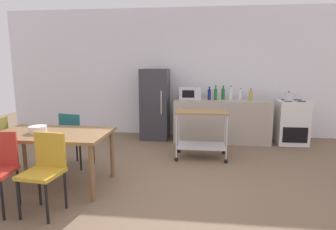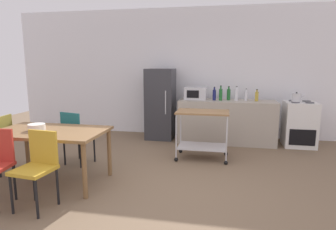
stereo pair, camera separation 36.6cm
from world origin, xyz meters
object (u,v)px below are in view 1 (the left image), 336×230
object	(u,v)px
microwave	(190,93)
bottle_sesame_oil	(223,94)
chair_teal	(75,136)
fruit_bowl	(38,129)
bottle_wine	(231,94)
refrigerator	(155,104)
dining_table	(53,138)
bottle_sparkling_water	(209,94)
bottle_soda	(216,94)
chair_mustard	(45,168)
kitchen_cart	(202,126)
kettle	(289,96)
stove_oven	(291,122)
bottle_hot_sauce	(240,95)
bottle_soy_sauce	(251,96)

from	to	relation	value
microwave	bottle_sesame_oil	world-z (taller)	bottle_sesame_oil
chair_teal	fruit_bowl	distance (m)	0.84
chair_teal	microwave	size ratio (longest dim) A/B	1.93
bottle_wine	fruit_bowl	distance (m)	3.86
fruit_bowl	refrigerator	bearing A→B (deg)	67.95
microwave	bottle_wine	xyz separation A→B (m)	(0.85, -0.04, -0.00)
dining_table	refrigerator	world-z (taller)	refrigerator
microwave	bottle_sparkling_water	world-z (taller)	bottle_sparkling_water
bottle_soda	bottle_sparkling_water	bearing A→B (deg)	-177.88
chair_mustard	kitchen_cart	distance (m)	2.74
kitchen_cart	microwave	bearing A→B (deg)	101.60
bottle_wine	fruit_bowl	xyz separation A→B (m)	(-2.76, -2.70, -0.23)
kettle	bottle_sparkling_water	bearing A→B (deg)	177.92
stove_oven	bottle_hot_sauce	world-z (taller)	bottle_hot_sauce
bottle_sparkling_water	kitchen_cart	bearing A→B (deg)	-97.17
bottle_soda	kettle	bearing A→B (deg)	-2.46
refrigerator	bottle_soda	world-z (taller)	refrigerator
microwave	bottle_hot_sauce	distance (m)	1.05
chair_teal	kitchen_cart	world-z (taller)	chair_teal
chair_mustard	bottle_sesame_oil	distance (m)	4.07
bottle_sparkling_water	bottle_soy_sauce	world-z (taller)	bottle_sparkling_water
bottle_soy_sauce	kettle	size ratio (longest dim) A/B	1.02
dining_table	refrigerator	xyz separation A→B (m)	(0.95, 2.73, 0.10)
bottle_soy_sauce	fruit_bowl	world-z (taller)	bottle_soy_sauce
refrigerator	fruit_bowl	size ratio (longest dim) A/B	6.82
bottle_hot_sauce	bottle_wine	bearing A→B (deg)	-174.90
stove_oven	bottle_sesame_oil	distance (m)	1.54
dining_table	stove_oven	world-z (taller)	stove_oven
fruit_bowl	bottle_sparkling_water	bearing A→B (deg)	48.98
chair_mustard	bottle_sparkling_water	bearing A→B (deg)	66.78
bottle_sparkling_water	fruit_bowl	world-z (taller)	bottle_sparkling_water
stove_oven	kettle	xyz separation A→B (m)	(-0.12, -0.10, 0.55)
microwave	bottle_sesame_oil	xyz separation A→B (m)	(0.70, 0.03, -0.01)
dining_table	bottle_sesame_oil	distance (m)	3.66
refrigerator	bottle_soda	distance (m)	1.34
bottle_sparkling_water	bottle_soy_sauce	distance (m)	0.86
chair_teal	bottle_soda	size ratio (longest dim) A/B	2.87
bottle_soda	chair_mustard	bearing A→B (deg)	-121.13
chair_mustard	dining_table	bearing A→B (deg)	117.50
stove_oven	refrigerator	world-z (taller)	refrigerator
refrigerator	bottle_wine	size ratio (longest dim) A/B	5.23
refrigerator	kettle	xyz separation A→B (m)	(2.78, -0.18, 0.23)
kitchen_cart	bottle_sesame_oil	bearing A→B (deg)	70.96
microwave	bottle_hot_sauce	size ratio (longest dim) A/B	1.83
kitchen_cart	bottle_hot_sauce	size ratio (longest dim) A/B	3.63
microwave	bottle_wine	world-z (taller)	bottle_wine
bottle_wine	chair_mustard	bearing A→B (deg)	-124.68
chair_mustard	fruit_bowl	world-z (taller)	chair_mustard
kitchen_cart	kettle	distance (m)	2.11
bottle_sparkling_water	bottle_soy_sauce	bearing A→B (deg)	1.48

